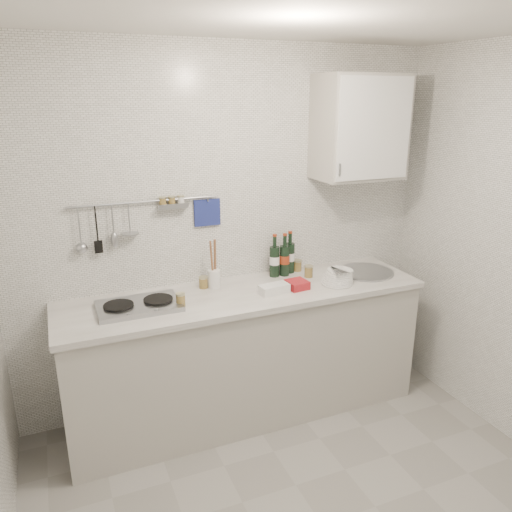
# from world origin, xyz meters

# --- Properties ---
(ceiling) EXTENTS (3.00, 3.00, 0.00)m
(ceiling) POSITION_xyz_m (0.00, 0.00, 2.50)
(ceiling) COLOR silver
(ceiling) RESTS_ON back_wall
(back_wall) EXTENTS (3.00, 0.02, 2.50)m
(back_wall) POSITION_xyz_m (0.00, 1.40, 1.25)
(back_wall) COLOR silver
(back_wall) RESTS_ON floor
(counter) EXTENTS (2.44, 0.64, 0.96)m
(counter) POSITION_xyz_m (0.01, 1.10, 0.43)
(counter) COLOR #AFAAA1
(counter) RESTS_ON floor
(wall_rail) EXTENTS (0.98, 0.09, 0.34)m
(wall_rail) POSITION_xyz_m (-0.60, 1.37, 1.43)
(wall_rail) COLOR #93969B
(wall_rail) RESTS_ON back_wall
(wall_cabinet) EXTENTS (0.60, 0.38, 0.70)m
(wall_cabinet) POSITION_xyz_m (0.90, 1.22, 1.95)
(wall_cabinet) COLOR #AFAAA1
(wall_cabinet) RESTS_ON back_wall
(plate_stack_hob) EXTENTS (0.26, 0.26, 0.02)m
(plate_stack_hob) POSITION_xyz_m (-0.82, 1.08, 0.93)
(plate_stack_hob) COLOR #45569C
(plate_stack_hob) RESTS_ON counter
(plate_stack_sink) EXTENTS (0.23, 0.22, 0.10)m
(plate_stack_sink) POSITION_xyz_m (0.65, 1.00, 0.97)
(plate_stack_sink) COLOR white
(plate_stack_sink) RESTS_ON counter
(wine_bottles) EXTENTS (0.21, 0.12, 0.31)m
(wine_bottles) POSITION_xyz_m (0.37, 1.30, 1.07)
(wine_bottles) COLOR black
(wine_bottles) RESTS_ON counter
(butter_dish) EXTENTS (0.21, 0.12, 0.06)m
(butter_dish) POSITION_xyz_m (0.17, 1.00, 0.95)
(butter_dish) COLOR white
(butter_dish) RESTS_ON counter
(strawberry_punnet) EXTENTS (0.14, 0.14, 0.05)m
(strawberry_punnet) POSITION_xyz_m (0.34, 1.02, 0.95)
(strawberry_punnet) COLOR red
(strawberry_punnet) RESTS_ON counter
(utensil_crock) EXTENTS (0.08, 0.08, 0.34)m
(utensil_crock) POSITION_xyz_m (-0.17, 1.25, 1.00)
(utensil_crock) COLOR white
(utensil_crock) RESTS_ON counter
(jar_a) EXTENTS (0.06, 0.06, 0.08)m
(jar_a) POSITION_xyz_m (-0.24, 1.27, 0.96)
(jar_a) COLOR olive
(jar_a) RESTS_ON counter
(jar_b) EXTENTS (0.07, 0.07, 0.08)m
(jar_b) POSITION_xyz_m (0.51, 1.34, 0.96)
(jar_b) COLOR olive
(jar_b) RESTS_ON counter
(jar_c) EXTENTS (0.06, 0.06, 0.09)m
(jar_c) POSITION_xyz_m (0.52, 1.19, 0.96)
(jar_c) COLOR olive
(jar_c) RESTS_ON counter
(jar_d) EXTENTS (0.06, 0.06, 0.09)m
(jar_d) POSITION_xyz_m (-0.46, 1.02, 0.97)
(jar_d) COLOR olive
(jar_d) RESTS_ON counter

